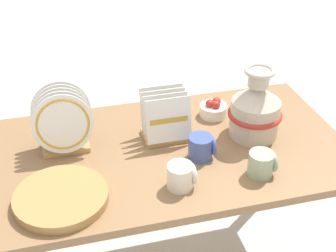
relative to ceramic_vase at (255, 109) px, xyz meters
The scene contains 9 objects.
display_table 0.43m from the ceramic_vase, behind, with size 1.49×0.82×0.70m.
ceramic_vase is the anchor object (origin of this frame).
dish_rack_round_plates 0.80m from the ceramic_vase, behind, with size 0.24×0.17×0.26m.
dish_rack_square_plates 0.38m from the ceramic_vase, 168.83° to the left, with size 0.19×0.16×0.21m.
wicker_charger_stack 0.87m from the ceramic_vase, 164.46° to the right, with size 0.34×0.34×0.04m.
mug_cream_glaze 0.48m from the ceramic_vase, 146.83° to the right, with size 0.11×0.10×0.10m.
mug_cobalt_glaze 0.30m from the ceramic_vase, 158.95° to the right, with size 0.11×0.10×0.10m.
mug_sage_glaze 0.29m from the ceramic_vase, 106.83° to the right, with size 0.11×0.10×0.10m.
fruit_bowl 0.24m from the ceramic_vase, 121.21° to the left, with size 0.12×0.12×0.09m.
Camera 1 is at (-0.40, -1.53, 1.83)m, focal length 50.00 mm.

